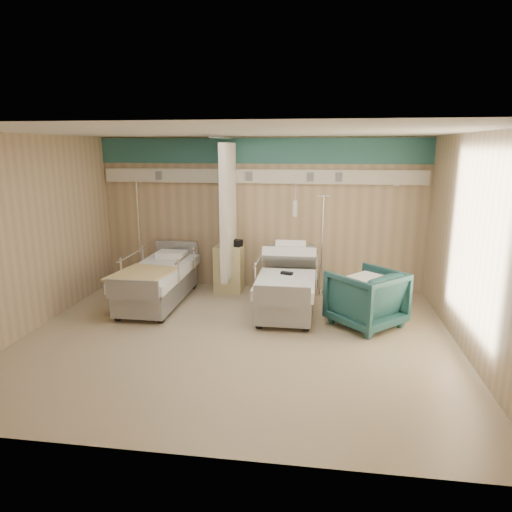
% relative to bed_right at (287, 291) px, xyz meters
% --- Properties ---
extents(ground, '(6.00, 5.00, 0.00)m').
position_rel_bed_right_xyz_m(ground, '(-0.60, -1.30, -0.32)').
color(ground, tan).
rests_on(ground, ground).
extents(room_walls, '(6.04, 5.04, 2.82)m').
position_rel_bed_right_xyz_m(room_walls, '(-0.63, -1.05, 1.55)').
color(room_walls, tan).
rests_on(room_walls, ground).
extents(bed_right, '(1.00, 2.16, 0.63)m').
position_rel_bed_right_xyz_m(bed_right, '(0.00, 0.00, 0.00)').
color(bed_right, white).
rests_on(bed_right, ground).
extents(bed_left, '(1.00, 2.16, 0.63)m').
position_rel_bed_right_xyz_m(bed_left, '(-2.20, 0.00, 0.00)').
color(bed_left, white).
rests_on(bed_left, ground).
extents(bedside_cabinet, '(0.50, 0.48, 0.85)m').
position_rel_bed_right_xyz_m(bedside_cabinet, '(-1.15, 0.90, 0.11)').
color(bedside_cabinet, '#D7C686').
rests_on(bedside_cabinet, ground).
extents(visitor_armchair, '(1.31, 1.31, 0.86)m').
position_rel_bed_right_xyz_m(visitor_armchair, '(1.21, -0.53, 0.11)').
color(visitor_armchair, '#1E4A4B').
rests_on(visitor_armchair, ground).
extents(waffle_blanket, '(0.83, 0.84, 0.07)m').
position_rel_bed_right_xyz_m(waffle_blanket, '(1.21, -0.55, 0.58)').
color(waffle_blanket, white).
rests_on(waffle_blanket, visitor_armchair).
extents(iv_stand_right, '(0.32, 0.32, 1.79)m').
position_rel_bed_right_xyz_m(iv_stand_right, '(0.54, 0.91, 0.05)').
color(iv_stand_right, silver).
rests_on(iv_stand_right, ground).
extents(iv_stand_left, '(0.36, 0.36, 2.01)m').
position_rel_bed_right_xyz_m(iv_stand_left, '(-2.85, 0.87, 0.10)').
color(iv_stand_left, silver).
rests_on(iv_stand_left, ground).
extents(call_remote, '(0.21, 0.14, 0.04)m').
position_rel_bed_right_xyz_m(call_remote, '(-0.00, -0.11, 0.34)').
color(call_remote, black).
rests_on(call_remote, bed_right).
extents(tan_blanket, '(0.96, 1.14, 0.04)m').
position_rel_bed_right_xyz_m(tan_blanket, '(-2.29, -0.46, 0.33)').
color(tan_blanket, tan).
rests_on(tan_blanket, bed_left).
extents(toiletry_bag, '(0.27, 0.22, 0.13)m').
position_rel_bed_right_xyz_m(toiletry_bag, '(-1.02, 0.88, 0.60)').
color(toiletry_bag, black).
rests_on(toiletry_bag, bedside_cabinet).
extents(white_cup, '(0.10, 0.10, 0.12)m').
position_rel_bed_right_xyz_m(white_cup, '(-1.23, 0.96, 0.60)').
color(white_cup, white).
rests_on(white_cup, bedside_cabinet).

